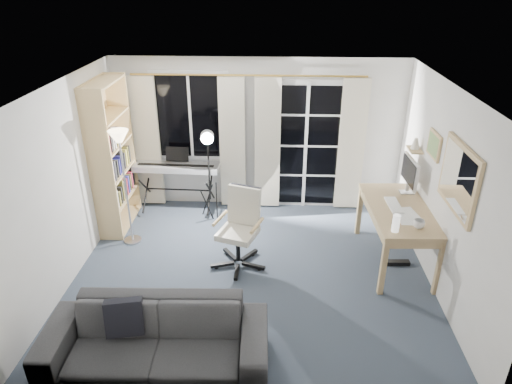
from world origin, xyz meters
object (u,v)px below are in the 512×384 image
mug (419,223)px  sofa (154,331)px  monitor (410,172)px  studio_light (208,148)px  desk (399,215)px  bookshelf (110,160)px  office_chair (241,220)px  torchiere_lamp (121,154)px  keyboard_piano (177,168)px

mug → sofa: size_ratio=0.06×
monitor → mug: 0.98m
studio_light → monitor: (2.79, -0.56, -0.09)m
desk → mug: bearing=-81.1°
monitor → sofa: 3.83m
bookshelf → monitor: (4.21, -0.37, 0.06)m
studio_light → office_chair: size_ratio=1.42×
bookshelf → torchiere_lamp: (0.37, -0.50, 0.30)m
studio_light → monitor: bearing=-19.4°
torchiere_lamp → office_chair: (1.62, -0.42, -0.73)m
bookshelf → monitor: bookshelf is taller
monitor → bookshelf: bearing=172.6°
bookshelf → sofa: (1.28, -2.75, -0.62)m
bookshelf → mug: bearing=-18.4°
studio_light → desk: size_ratio=0.98×
bookshelf → desk: (4.01, -0.82, -0.35)m
mug → torchiere_lamp: bearing=167.7°
studio_light → mug: 3.11m
desk → monitor: monitor is taller
bookshelf → desk: bearing=-12.2°
bookshelf → mug: (4.11, -1.32, -0.18)m
studio_light → monitor: size_ratio=2.58×
office_chair → mug: (2.12, -0.40, 0.25)m
office_chair → studio_light: bearing=136.1°
office_chair → monitor: bearing=32.7°
bookshelf → torchiere_lamp: 0.69m
keyboard_piano → desk: 3.41m
torchiere_lamp → sofa: bearing=-67.8°
mug → bookshelf: bearing=162.2°
monitor → mug: monitor is taller
keyboard_piano → sofa: size_ratio=0.62×
torchiere_lamp → studio_light: size_ratio=1.12×
torchiere_lamp → mug: bearing=-12.3°
torchiere_lamp → bookshelf: bearing=126.3°
desk → sofa: bearing=-147.0°
bookshelf → office_chair: bearing=-25.4°
torchiere_lamp → sofa: size_ratio=0.77×
studio_light → sofa: size_ratio=0.68×
mug → monitor: bearing=84.2°
bookshelf → mug: bookshelf is taller
monitor → mug: (-0.10, -0.95, -0.24)m
monitor → sofa: bearing=-143.1°
desk → mug: size_ratio=11.61×
torchiere_lamp → studio_light: 1.27m
keyboard_piano → mug: (3.25, -1.81, 0.13)m
bookshelf → keyboard_piano: size_ratio=1.63×
desk → sofa: sofa is taller
studio_light → office_chair: bearing=-70.8°
mug → keyboard_piano: bearing=151.0°
monitor → sofa: size_ratio=0.26×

